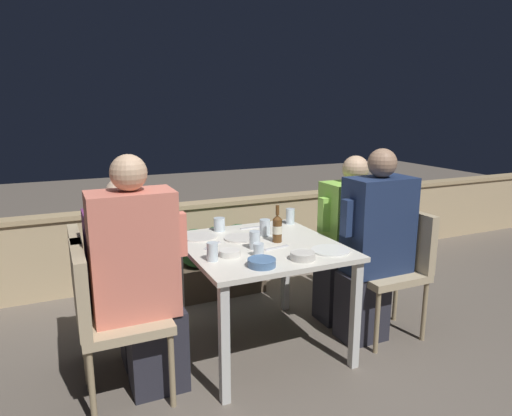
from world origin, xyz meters
name	(u,v)px	position (x,y,z in m)	size (l,w,h in m)	color
ground_plane	(261,347)	(0.00, 0.00, 0.00)	(16.00, 16.00, 0.00)	#665B51
parapet_wall	(196,239)	(0.00, 1.45, 0.36)	(9.00, 0.18, 0.70)	tan
dining_table	(261,257)	(0.00, 0.00, 0.64)	(0.95, 1.00, 0.72)	silver
planter_hedge	(219,256)	(0.07, 1.00, 0.32)	(0.73, 0.47, 0.57)	brown
chair_left_near	(104,308)	(-0.99, -0.17, 0.54)	(0.47, 0.46, 0.88)	tan
person_coral_top	(141,278)	(-0.79, -0.17, 0.68)	(0.51, 0.26, 1.35)	#282833
chair_left_far	(99,286)	(-0.98, 0.16, 0.54)	(0.47, 0.46, 0.88)	tan
person_purple_stripe	(133,273)	(-0.78, 0.16, 0.59)	(0.51, 0.26, 1.18)	#282833
chair_right_near	(395,259)	(0.95, -0.18, 0.54)	(0.47, 0.46, 0.88)	tan
person_navy_jumper	(373,246)	(0.75, -0.18, 0.66)	(0.51, 0.26, 1.31)	#282833
chair_right_far	(370,246)	(0.98, 0.14, 0.54)	(0.47, 0.46, 0.88)	tan
person_green_blouse	(348,239)	(0.78, 0.14, 0.62)	(0.51, 0.26, 1.23)	#282833
beer_bottle	(277,228)	(0.12, 0.00, 0.81)	(0.06, 0.06, 0.24)	brown
plate_0	(241,238)	(-0.07, 0.16, 0.73)	(0.22, 0.22, 0.01)	silver
plate_1	(200,237)	(-0.31, 0.30, 0.73)	(0.23, 0.23, 0.01)	silver
plate_2	(330,250)	(0.32, -0.31, 0.73)	(0.23, 0.23, 0.01)	white
bowl_0	(262,262)	(-0.17, -0.37, 0.75)	(0.16, 0.16, 0.04)	#4C709E
bowl_1	(303,255)	(0.09, -0.37, 0.75)	(0.14, 0.14, 0.04)	beige
bowl_2	(230,252)	(-0.27, -0.14, 0.74)	(0.13, 0.13, 0.04)	silver
glass_cup_0	(212,252)	(-0.38, -0.18, 0.77)	(0.06, 0.06, 0.11)	silver
glass_cup_1	(219,224)	(-0.13, 0.40, 0.77)	(0.08, 0.08, 0.09)	silver
glass_cup_2	(290,216)	(0.41, 0.37, 0.78)	(0.06, 0.06, 0.12)	silver
glass_cup_3	(265,227)	(0.11, 0.17, 0.78)	(0.07, 0.07, 0.11)	silver
glass_cup_4	(259,250)	(-0.11, -0.21, 0.76)	(0.06, 0.06, 0.08)	silver
glass_cup_5	(255,240)	(-0.07, -0.07, 0.78)	(0.07, 0.07, 0.11)	silver
fork_0	(277,248)	(0.05, -0.12, 0.73)	(0.17, 0.04, 0.01)	silver
fork_1	(213,246)	(-0.30, 0.08, 0.73)	(0.15, 0.12, 0.01)	silver
fork_2	(251,228)	(0.10, 0.37, 0.73)	(0.17, 0.02, 0.01)	silver
potted_plant	(340,226)	(1.24, 0.92, 0.47)	(0.41, 0.41, 0.77)	#9E5638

